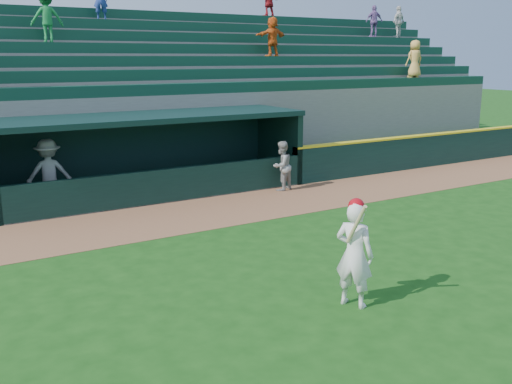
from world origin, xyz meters
TOP-DOWN VIEW (x-y plane):
  - ground at (0.00, 0.00)m, footprint 120.00×120.00m
  - warning_track at (0.00, 4.90)m, footprint 40.00×3.00m
  - field_wall_right at (12.25, 6.55)m, footprint 15.50×0.30m
  - wall_stripe_right at (12.25, 6.55)m, footprint 15.50×0.32m
  - dugout_player_front at (3.67, 6.09)m, footprint 0.92×0.82m
  - dugout_player_inside at (-3.05, 7.80)m, footprint 1.34×0.90m
  - dugout at (0.00, 8.00)m, footprint 9.40×2.80m
  - stands at (0.01, 12.57)m, footprint 34.50×6.32m
  - batter_at_plate at (-0.09, -1.74)m, footprint 0.69×0.88m

SIDE VIEW (x-z plane):
  - ground at x=0.00m, z-range 0.00..0.00m
  - warning_track at x=0.00m, z-range 0.00..0.01m
  - field_wall_right at x=12.25m, z-range 0.00..1.20m
  - dugout_player_front at x=3.67m, z-range 0.00..1.57m
  - batter_at_plate at x=-0.09m, z-range -0.01..1.89m
  - dugout_player_inside at x=-3.05m, z-range 0.00..1.92m
  - wall_stripe_right at x=12.25m, z-range 1.20..1.26m
  - dugout at x=0.00m, z-range 0.13..2.59m
  - stands at x=0.01m, z-range -1.34..6.14m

